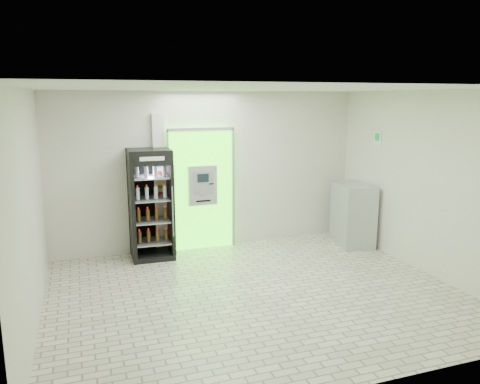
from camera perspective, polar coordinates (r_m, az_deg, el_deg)
name	(u,v)px	position (r m, az deg, el deg)	size (l,w,h in m)	color
ground	(256,293)	(7.16, 1.95, -12.26)	(6.00, 6.00, 0.00)	beige
room_shell	(257,172)	(6.63, 2.06, 2.47)	(6.00, 6.00, 6.00)	silver
atm_assembly	(201,189)	(8.96, -4.76, 0.43)	(1.30, 0.24, 2.33)	#3AEE13
pillar	(160,184)	(8.81, -9.75, 0.97)	(0.22, 0.11, 2.60)	silver
beverage_cooler	(151,206)	(8.58, -10.80, -1.72)	(0.76, 0.72, 1.99)	black
steel_cabinet	(353,214)	(9.52, 13.61, -2.66)	(0.77, 1.01, 1.22)	#AEB0B5
exit_sign	(378,138)	(9.26, 16.42, 6.30)	(0.02, 0.22, 0.26)	white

